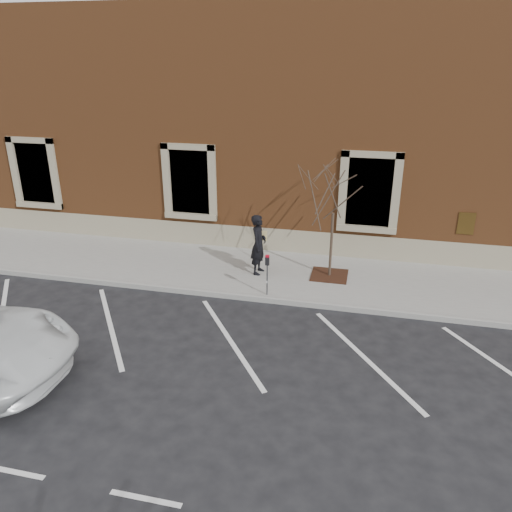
# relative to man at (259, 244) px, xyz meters

# --- Properties ---
(ground) EXTENTS (120.00, 120.00, 0.00)m
(ground) POSITION_rel_man_xyz_m (0.14, -1.56, -1.08)
(ground) COLOR #28282B
(ground) RESTS_ON ground
(sidewalk_near) EXTENTS (40.00, 3.50, 0.15)m
(sidewalk_near) POSITION_rel_man_xyz_m (0.14, 0.19, -1.01)
(sidewalk_near) COLOR #A19F97
(sidewalk_near) RESTS_ON ground
(curb_near) EXTENTS (40.00, 0.12, 0.15)m
(curb_near) POSITION_rel_man_xyz_m (0.14, -1.61, -1.01)
(curb_near) COLOR #9E9E99
(curb_near) RESTS_ON ground
(parking_stripes) EXTENTS (28.00, 4.40, 0.01)m
(parking_stripes) POSITION_rel_man_xyz_m (0.14, -3.76, -1.08)
(parking_stripes) COLOR silver
(parking_stripes) RESTS_ON ground
(building_civic) EXTENTS (40.00, 8.62, 8.00)m
(building_civic) POSITION_rel_man_xyz_m (0.14, 6.18, 2.91)
(building_civic) COLOR brown
(building_civic) RESTS_ON ground
(man) EXTENTS (0.51, 0.72, 1.87)m
(man) POSITION_rel_man_xyz_m (0.00, 0.00, 0.00)
(man) COLOR black
(man) RESTS_ON sidewalk_near
(parking_meter) EXTENTS (0.11, 0.08, 1.20)m
(parking_meter) POSITION_rel_man_xyz_m (0.58, -1.44, -0.10)
(parking_meter) COLOR #595B60
(parking_meter) RESTS_ON sidewalk_near
(tree_grate) EXTENTS (1.10, 1.10, 0.03)m
(tree_grate) POSITION_rel_man_xyz_m (2.17, 0.27, -0.92)
(tree_grate) COLOR #361D11
(tree_grate) RESTS_ON sidewalk_near
(sapling) EXTENTS (2.19, 2.19, 3.65)m
(sapling) POSITION_rel_man_xyz_m (2.17, 0.27, 1.62)
(sapling) COLOR #413227
(sapling) RESTS_ON sidewalk_near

